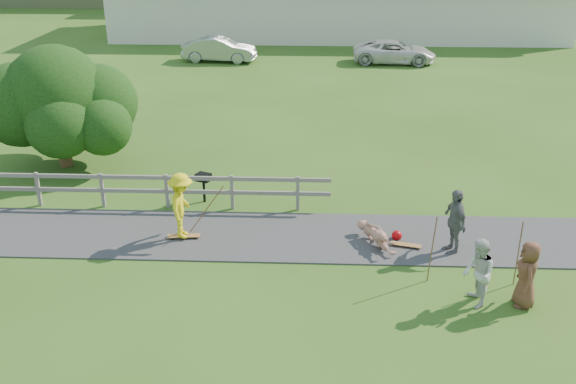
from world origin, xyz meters
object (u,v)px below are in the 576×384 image
object	(u,v)px
skater_rider	(182,209)
car_silver	(219,50)
spectator_b	(455,221)
car_white	(394,52)
bbq	(204,188)
spectator_a	(478,273)
spectator_c	(527,274)
skater_fallen	(376,236)
tree	(60,116)

from	to	relation	value
skater_rider	car_silver	xyz separation A→B (m)	(-2.29, 23.41, -0.19)
spectator_b	car_silver	world-z (taller)	spectator_b
car_white	bbq	world-z (taller)	car_white
spectator_a	car_silver	bearing A→B (deg)	-163.58
spectator_b	car_white	xyz separation A→B (m)	(1.03, 23.79, -0.22)
spectator_a	spectator_c	size ratio (longest dim) A/B	1.01
skater_fallen	tree	distance (m)	12.13
spectator_b	car_silver	bearing A→B (deg)	-172.81
skater_rider	car_white	xyz separation A→B (m)	(8.34, 23.37, -0.24)
skater_fallen	bbq	distance (m)	5.82
car_silver	bbq	size ratio (longest dim) A/B	4.72
bbq	skater_rider	bearing A→B (deg)	-69.56
spectator_b	bbq	bearing A→B (deg)	-127.31
skater_fallen	spectator_a	distance (m)	3.50
spectator_a	spectator_b	size ratio (longest dim) A/B	0.91
skater_rider	spectator_b	xyz separation A→B (m)	(7.32, -0.42, -0.02)
skater_rider	car_white	world-z (taller)	skater_rider
car_white	skater_fallen	bearing A→B (deg)	176.22
spectator_a	car_white	distance (m)	26.33
car_silver	car_white	xyz separation A→B (m)	(10.63, -0.04, -0.05)
spectator_a	tree	bearing A→B (deg)	-127.27
spectator_c	car_white	distance (m)	26.29
skater_rider	car_silver	bearing A→B (deg)	5.39
car_silver	spectator_c	bearing A→B (deg)	-152.20
spectator_a	skater_rider	bearing A→B (deg)	-115.46
skater_rider	spectator_a	distance (m)	7.93
car_white	spectator_b	bearing A→B (deg)	-178.93
skater_rider	car_white	distance (m)	24.82
skater_fallen	car_silver	size ratio (longest dim) A/B	0.37
spectator_b	bbq	xyz separation A→B (m)	(-7.15, 2.97, -0.43)
spectator_b	tree	xyz separation A→B (m)	(-12.63, 5.89, 0.95)
spectator_a	bbq	size ratio (longest dim) A/B	1.75
skater_fallen	bbq	world-z (taller)	bbq
skater_fallen	bbq	xyz separation A→B (m)	(-5.16, 2.70, 0.17)
spectator_a	car_white	size ratio (longest dim) A/B	0.33
skater_rider	skater_fallen	bearing A→B (deg)	-91.79
spectator_b	tree	bearing A→B (deg)	-129.77
skater_fallen	car_silver	bearing A→B (deg)	82.43
skater_rider	spectator_c	bearing A→B (deg)	-109.23
spectator_a	car_white	world-z (taller)	spectator_a
skater_rider	tree	xyz separation A→B (m)	(-5.32, 5.47, 0.93)
spectator_b	spectator_c	xyz separation A→B (m)	(1.15, -2.51, -0.09)
spectator_c	tree	xyz separation A→B (m)	(-13.79, 8.40, 1.04)
spectator_b	car_silver	size ratio (longest dim) A/B	0.41
spectator_c	bbq	world-z (taller)	spectator_c
tree	bbq	world-z (taller)	tree
skater_fallen	spectator_a	xyz separation A→B (m)	(2.04, -2.79, 0.52)
spectator_c	car_silver	xyz separation A→B (m)	(-10.76, 26.33, -0.08)
spectator_b	tree	distance (m)	13.97
spectator_b	car_white	distance (m)	23.81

